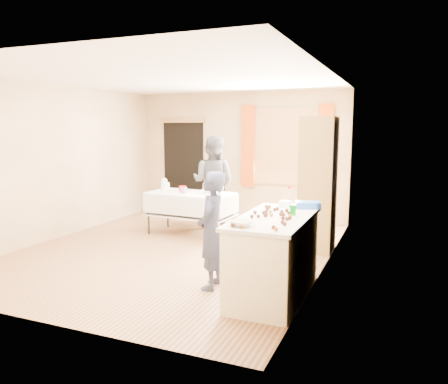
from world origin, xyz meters
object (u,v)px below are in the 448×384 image
at_px(counter, 274,256).
at_px(chair, 213,209).
at_px(woman, 213,182).
at_px(girl, 211,230).
at_px(cabinet, 318,184).
at_px(party_table, 191,210).

bearing_deg(counter, chair, 124.52).
height_order(counter, woman, woman).
bearing_deg(counter, woman, 125.17).
xyz_separation_m(girl, woman, (-1.26, 2.90, 0.17)).
distance_m(cabinet, chair, 2.56).
bearing_deg(woman, counter, 125.79).
bearing_deg(girl, cabinet, 149.46).
relative_size(party_table, girl, 1.13).
distance_m(counter, woman, 3.50).
bearing_deg(chair, girl, -64.06).
bearing_deg(woman, party_table, 79.01).
relative_size(cabinet, chair, 2.10).
distance_m(chair, woman, 0.63).
distance_m(counter, girl, 0.79).
distance_m(party_table, girl, 2.64).
height_order(cabinet, woman, cabinet).
height_order(chair, girl, girl).
bearing_deg(chair, party_table, -89.06).
relative_size(cabinet, girl, 1.47).
height_order(cabinet, chair, cabinet).
bearing_deg(party_table, chair, 92.01).
bearing_deg(counter, girl, -175.91).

